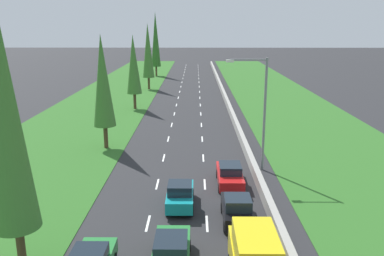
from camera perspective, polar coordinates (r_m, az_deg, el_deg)
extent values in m
plane|color=#28282B|center=(61.45, -0.47, 3.85)|extent=(300.00, 300.00, 0.00)
cube|color=#2D6623|center=(62.95, -12.09, 3.80)|extent=(14.00, 140.00, 0.04)
cube|color=#2D6623|center=(62.86, 12.75, 3.75)|extent=(14.00, 140.00, 0.04)
cube|color=#9E9B93|center=(61.54, 4.86, 4.21)|extent=(0.44, 120.00, 0.85)
cube|color=white|center=(24.38, -6.33, -13.41)|extent=(0.14, 2.00, 0.01)
cube|color=white|center=(29.78, -4.98, -8.00)|extent=(0.14, 2.00, 0.01)
cube|color=white|center=(35.38, -4.07, -4.28)|extent=(0.14, 2.00, 0.01)
cube|color=white|center=(41.08, -3.42, -1.59)|extent=(0.14, 2.00, 0.01)
cube|color=white|center=(46.87, -2.93, 0.45)|extent=(0.14, 2.00, 0.01)
cube|color=white|center=(52.70, -2.54, 2.04)|extent=(0.14, 2.00, 0.01)
cube|color=white|center=(58.56, -2.24, 3.31)|extent=(0.14, 2.00, 0.01)
cube|color=white|center=(64.45, -1.99, 4.35)|extent=(0.14, 2.00, 0.01)
cube|color=white|center=(70.36, -1.78, 5.21)|extent=(0.14, 2.00, 0.01)
cube|color=white|center=(76.28, -1.60, 5.94)|extent=(0.14, 2.00, 0.01)
cube|color=white|center=(82.22, -1.45, 6.57)|extent=(0.14, 2.00, 0.01)
cube|color=white|center=(88.16, -1.32, 7.11)|extent=(0.14, 2.00, 0.01)
cube|color=white|center=(94.11, -1.20, 7.58)|extent=(0.14, 2.00, 0.01)
cube|color=white|center=(100.07, -1.10, 7.99)|extent=(0.14, 2.00, 0.01)
cube|color=white|center=(106.03, -1.01, 8.36)|extent=(0.14, 2.00, 0.01)
cube|color=white|center=(111.99, -0.93, 8.69)|extent=(0.14, 2.00, 0.01)
cube|color=white|center=(117.96, -0.85, 8.99)|extent=(0.14, 2.00, 0.01)
cube|color=white|center=(24.23, 2.16, -13.51)|extent=(0.14, 2.00, 0.01)
cube|color=white|center=(29.66, 1.84, -8.05)|extent=(0.14, 2.00, 0.01)
cube|color=white|center=(35.27, 1.62, -4.31)|extent=(0.14, 2.00, 0.01)
cube|color=white|center=(40.99, 1.47, -1.60)|extent=(0.14, 2.00, 0.01)
cube|color=white|center=(46.79, 1.36, 0.44)|extent=(0.14, 2.00, 0.01)
cube|color=white|center=(52.63, 1.27, 2.03)|extent=(0.14, 2.00, 0.01)
cube|color=white|center=(58.50, 1.19, 3.30)|extent=(0.14, 2.00, 0.01)
cube|color=white|center=(64.39, 1.14, 4.34)|extent=(0.14, 2.00, 0.01)
cube|color=white|center=(70.31, 1.09, 5.21)|extent=(0.14, 2.00, 0.01)
cube|color=white|center=(76.23, 1.04, 5.94)|extent=(0.14, 2.00, 0.01)
cube|color=white|center=(82.17, 1.01, 6.56)|extent=(0.14, 2.00, 0.01)
cube|color=white|center=(88.12, 0.98, 7.10)|extent=(0.14, 2.00, 0.01)
cube|color=white|center=(94.07, 0.95, 7.58)|extent=(0.14, 2.00, 0.01)
cube|color=white|center=(100.03, 0.93, 7.99)|extent=(0.14, 2.00, 0.01)
cube|color=white|center=(105.99, 0.91, 8.36)|extent=(0.14, 2.00, 0.01)
cube|color=white|center=(111.96, 0.89, 8.69)|extent=(0.14, 2.00, 0.01)
cube|color=white|center=(117.93, 0.87, 8.99)|extent=(0.14, 2.00, 0.01)
cube|color=yellow|center=(17.94, 9.14, -16.24)|extent=(1.80, 3.10, 1.10)
cube|color=black|center=(24.24, 6.44, -11.74)|extent=(1.68, 3.90, 0.76)
cube|color=#19232D|center=(23.67, 6.56, -10.54)|extent=(1.52, 1.60, 0.64)
cylinder|color=black|center=(25.43, 4.40, -11.33)|extent=(0.22, 0.64, 0.64)
cylinder|color=black|center=(25.57, 7.87, -11.27)|extent=(0.22, 0.64, 0.64)
cylinder|color=black|center=(23.28, 4.80, -13.93)|extent=(0.22, 0.64, 0.64)
cylinder|color=black|center=(23.44, 8.62, -13.84)|extent=(0.22, 0.64, 0.64)
cube|color=#237A33|center=(20.11, -2.98, -17.68)|extent=(1.76, 4.50, 0.72)
cube|color=#19232D|center=(19.64, -3.03, -16.28)|extent=(1.56, 1.90, 0.60)
cylinder|color=black|center=(21.54, -4.95, -16.46)|extent=(0.22, 0.64, 0.64)
cylinder|color=black|center=(21.46, -0.51, -16.53)|extent=(0.22, 0.64, 0.64)
cube|color=teal|center=(26.00, -1.71, -9.76)|extent=(1.68, 3.90, 0.76)
cube|color=#19232D|center=(25.44, -1.74, -8.60)|extent=(1.52, 1.60, 0.64)
cylinder|color=black|center=(27.30, -3.22, -9.43)|extent=(0.22, 0.64, 0.64)
cylinder|color=black|center=(27.24, 0.02, -9.45)|extent=(0.22, 0.64, 0.64)
cylinder|color=black|center=(25.11, -3.58, -11.66)|extent=(0.22, 0.64, 0.64)
cylinder|color=black|center=(25.05, -0.03, -11.70)|extent=(0.22, 0.64, 0.64)
cube|color=red|center=(29.45, 5.42, -6.86)|extent=(1.76, 4.50, 0.72)
cube|color=#19232D|center=(29.08, 5.47, -5.76)|extent=(1.56, 1.90, 0.60)
cylinder|color=black|center=(30.82, 3.69, -6.55)|extent=(0.22, 0.64, 0.64)
cylinder|color=black|center=(30.95, 6.67, -6.53)|extent=(0.22, 0.64, 0.64)
cylinder|color=black|center=(28.24, 4.00, -8.59)|extent=(0.22, 0.64, 0.64)
cylinder|color=black|center=(28.39, 7.26, -8.55)|extent=(0.22, 0.64, 0.64)
cylinder|color=#4C3823|center=(21.44, -23.27, -15.45)|extent=(0.41, 0.41, 2.20)
cone|color=#3D752D|center=(19.13, -25.30, 2.68)|extent=(2.14, 2.14, 11.45)
cylinder|color=#4C3823|center=(38.67, -12.23, -1.24)|extent=(0.40, 0.40, 2.20)
cone|color=#3D752D|center=(37.61, -12.67, 6.62)|extent=(2.07, 2.07, 8.49)
cylinder|color=#4C3823|center=(56.18, -8.18, 3.83)|extent=(0.39, 0.39, 2.20)
cone|color=#3D752D|center=(55.48, -8.37, 9.01)|extent=(2.05, 2.05, 8.00)
cylinder|color=#4C3823|center=(73.30, -6.19, 6.38)|extent=(0.40, 0.40, 2.20)
cone|color=#3D752D|center=(72.71, -6.32, 10.96)|extent=(2.09, 2.09, 9.55)
cylinder|color=#4C3823|center=(92.84, -5.13, 8.11)|extent=(0.41, 0.41, 2.20)
cone|color=#2D6623|center=(92.32, -5.23, 12.54)|extent=(2.16, 2.16, 12.17)
cylinder|color=gray|center=(31.74, 10.34, 1.75)|extent=(0.20, 0.20, 9.00)
cylinder|color=gray|center=(30.88, 8.11, 9.67)|extent=(2.80, 0.12, 0.12)
cube|color=silver|center=(30.73, 5.48, 9.53)|extent=(0.60, 0.28, 0.20)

